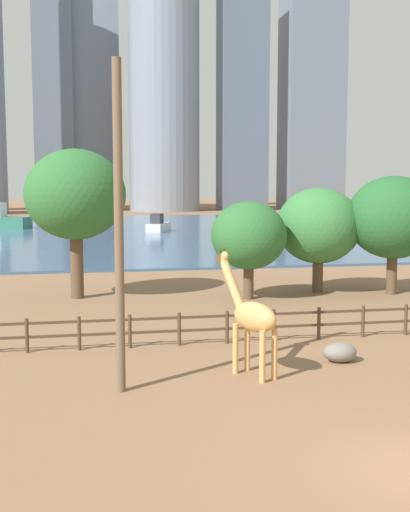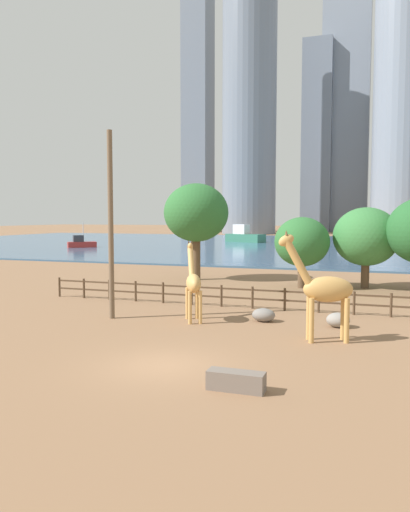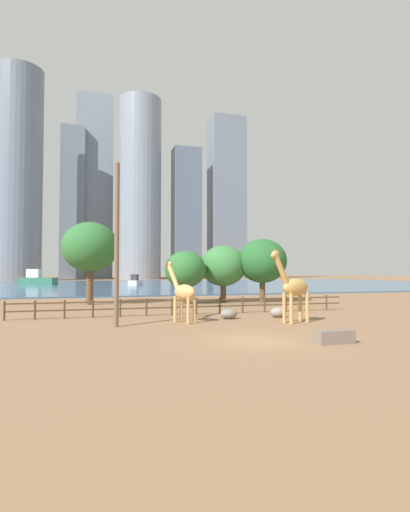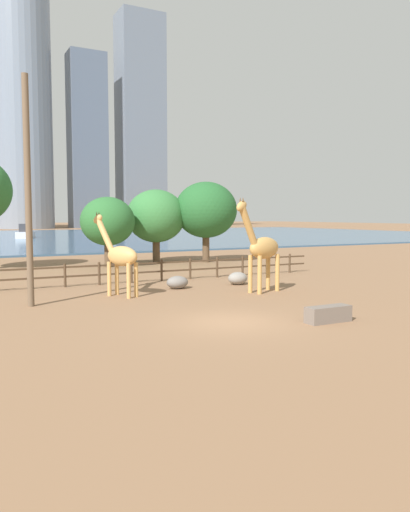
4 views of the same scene
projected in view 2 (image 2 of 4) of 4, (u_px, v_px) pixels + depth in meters
ground_plane at (337, 245)px, 93.41m from camera, size 400.00×400.00×0.00m
harbor_water at (336, 246)px, 90.58m from camera, size 180.00×86.00×0.20m
giraffe_tall at (324, 289)px, 21.43m from camera, size 3.33×1.61×4.81m
giraffe_companion at (193, 283)px, 25.74m from camera, size 1.81×2.86×4.13m
utility_pole at (111, 225)px, 26.10m from camera, size 0.28×0.28×9.86m
boulder_near_fence at (338, 320)px, 24.30m from camera, size 1.14×0.96×0.72m
boulder_by_pole at (264, 315)px, 25.63m from camera, size 1.20×0.92×0.69m
feeding_trough at (236, 381)px, 15.47m from camera, size 1.80×0.60×0.60m
enclosure_fence at (242, 295)px, 29.44m from camera, size 26.12×0.14×1.30m
tree_left_large at (302, 242)px, 37.53m from camera, size 4.13×4.13×5.36m
tree_center_broad at (366, 237)px, 37.37m from camera, size 4.88×4.88×6.09m
tree_right_tall at (196, 213)px, 42.30m from camera, size 5.49×5.49×8.20m
boat_ferry at (244, 236)px, 101.88m from camera, size 8.71×5.82×3.61m
boat_sailboat at (81, 243)px, 84.25m from camera, size 4.64×4.37×4.22m
boat_tug at (350, 242)px, 84.57m from camera, size 3.84×5.80×2.40m
skyline_tower_needle at (346, 113)px, 173.87m from camera, size 15.97×8.98×82.77m
skyline_block_central at (318, 138)px, 175.52m from camera, size 10.10×11.57×66.07m
skyline_tower_glass at (403, 110)px, 149.41m from camera, size 17.34×17.34×74.85m
skyline_block_right at (249, 111)px, 154.65m from camera, size 16.76×16.76×76.03m
skyline_tower_short at (198, 108)px, 173.26m from camera, size 8.91×10.24×85.85m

